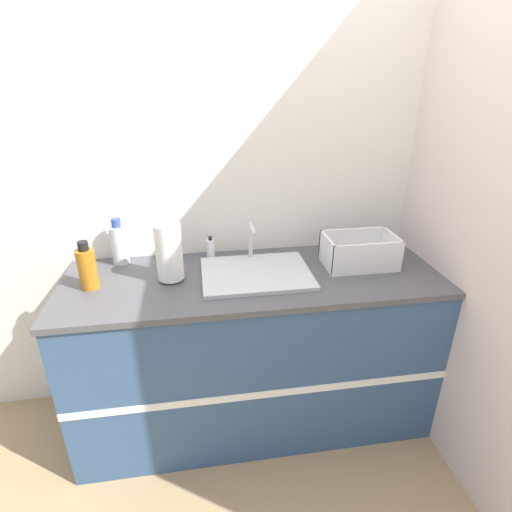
% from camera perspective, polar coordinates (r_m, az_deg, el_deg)
% --- Properties ---
extents(ground_plane, '(12.00, 12.00, 0.00)m').
position_cam_1_polar(ground_plane, '(2.35, 1.14, -27.08)').
color(ground_plane, tan).
extents(wall_back, '(4.27, 0.06, 2.60)m').
position_cam_1_polar(wall_back, '(2.20, -1.68, 10.20)').
color(wall_back, silver).
rests_on(wall_back, ground_plane).
extents(wall_right, '(0.06, 2.65, 2.60)m').
position_cam_1_polar(wall_right, '(2.22, 25.48, 7.96)').
color(wall_right, silver).
rests_on(wall_right, ground_plane).
extents(counter_cabinet, '(1.90, 0.67, 0.92)m').
position_cam_1_polar(counter_cabinet, '(2.25, -0.23, -13.25)').
color(counter_cabinet, '#33517A').
rests_on(counter_cabinet, ground_plane).
extents(sink, '(0.54, 0.42, 0.21)m').
position_cam_1_polar(sink, '(2.01, -0.01, -2.28)').
color(sink, silver).
rests_on(sink, counter_cabinet).
extents(paper_towel_roll, '(0.13, 0.13, 0.29)m').
position_cam_1_polar(paper_towel_roll, '(1.95, -12.31, 0.50)').
color(paper_towel_roll, '#4C4C51').
rests_on(paper_towel_roll, counter_cabinet).
extents(dish_rack, '(0.37, 0.23, 0.17)m').
position_cam_1_polar(dish_rack, '(2.16, 14.51, 0.27)').
color(dish_rack, white).
rests_on(dish_rack, counter_cabinet).
extents(bottle_amber, '(0.08, 0.08, 0.23)m').
position_cam_1_polar(bottle_amber, '(2.01, -22.98, -1.56)').
color(bottle_amber, '#B26B19').
rests_on(bottle_amber, counter_cabinet).
extents(bottle_clear, '(0.08, 0.08, 0.25)m').
position_cam_1_polar(bottle_clear, '(2.21, -18.96, 1.62)').
color(bottle_clear, silver).
rests_on(bottle_clear, counter_cabinet).
extents(soap_dispenser, '(0.05, 0.05, 0.13)m').
position_cam_1_polar(soap_dispenser, '(2.18, -6.48, 1.05)').
color(soap_dispenser, silver).
rests_on(soap_dispenser, counter_cabinet).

